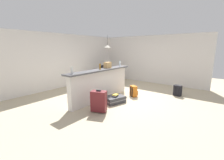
{
  "coord_description": "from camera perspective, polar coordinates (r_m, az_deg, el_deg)",
  "views": [
    {
      "loc": [
        -4.69,
        -3.2,
        1.84
      ],
      "look_at": [
        -0.26,
        0.22,
        0.66
      ],
      "focal_mm": 24.26,
      "sensor_mm": 36.0,
      "label": 1
    }
  ],
  "objects": [
    {
      "name": "ground_plane",
      "position": [
        5.98,
        3.21,
        -6.29
      ],
      "size": [
        13.0,
        13.0,
        0.05
      ],
      "primitive_type": "cube",
      "color": "#BCAD8E"
    },
    {
      "name": "wall_back",
      "position": [
        7.84,
        -15.52,
        7.16
      ],
      "size": [
        6.6,
        0.1,
        2.5
      ],
      "primitive_type": "cube",
      "color": "silver",
      "rests_on": "ground_plane"
    },
    {
      "name": "wall_right",
      "position": [
        8.52,
        13.42,
        7.61
      ],
      "size": [
        0.1,
        6.0,
        2.5
      ],
      "primitive_type": "cube",
      "color": "silver",
      "rests_on": "ground_plane"
    },
    {
      "name": "partition_half_wall",
      "position": [
        5.49,
        -4.1,
        -1.94
      ],
      "size": [
        2.8,
        0.2,
        1.06
      ],
      "primitive_type": "cube",
      "color": "silver",
      "rests_on": "ground_plane"
    },
    {
      "name": "bar_countertop",
      "position": [
        5.38,
        -4.18,
        3.8
      ],
      "size": [
        2.96,
        0.4,
        0.05
      ],
      "primitive_type": "cube",
      "color": "#4C4C51",
      "rests_on": "partition_half_wall"
    },
    {
      "name": "bottle_white",
      "position": [
        4.55,
        -14.86,
        3.53
      ],
      "size": [
        0.07,
        0.07,
        0.2
      ],
      "primitive_type": "cylinder",
      "color": "silver",
      "rests_on": "bar_countertop"
    },
    {
      "name": "bottle_amber",
      "position": [
        5.35,
        -4.54,
        5.09
      ],
      "size": [
        0.06,
        0.06,
        0.2
      ],
      "primitive_type": "cylinder",
      "color": "#9E661E",
      "rests_on": "bar_countertop"
    },
    {
      "name": "bottle_clear",
      "position": [
        6.32,
        3.0,
        6.19
      ],
      "size": [
        0.07,
        0.07,
        0.21
      ],
      "primitive_type": "cylinder",
      "color": "silver",
      "rests_on": "bar_countertop"
    },
    {
      "name": "grocery_bag",
      "position": [
        5.72,
        -1.69,
        5.66
      ],
      "size": [
        0.26,
        0.18,
        0.22
      ],
      "primitive_type": "cube",
      "color": "tan",
      "rests_on": "bar_countertop"
    },
    {
      "name": "dining_table",
      "position": [
        8.1,
        -1.11,
        3.42
      ],
      "size": [
        1.1,
        0.8,
        0.74
      ],
      "color": "#4C331E",
      "rests_on": "ground_plane"
    },
    {
      "name": "dining_chair_near_partition",
      "position": [
        7.77,
        1.98,
        2.07
      ],
      "size": [
        0.46,
        0.46,
        0.93
      ],
      "color": "black",
      "rests_on": "ground_plane"
    },
    {
      "name": "dining_chair_far_side",
      "position": [
        8.53,
        -3.81,
        2.94
      ],
      "size": [
        0.44,
        0.44,
        0.93
      ],
      "color": "black",
      "rests_on": "ground_plane"
    },
    {
      "name": "pendant_lamp",
      "position": [
        7.97,
        -1.74,
        12.58
      ],
      "size": [
        0.34,
        0.34,
        0.68
      ],
      "color": "black"
    },
    {
      "name": "suitcase_flat_charcoal",
      "position": [
        5.27,
        0.9,
        -7.27
      ],
      "size": [
        0.89,
        0.67,
        0.22
      ],
      "color": "#38383D",
      "rests_on": "ground_plane"
    },
    {
      "name": "backpack_orange",
      "position": [
        5.94,
        8.14,
        -4.23
      ],
      "size": [
        0.32,
        0.33,
        0.42
      ],
      "color": "orange",
      "rests_on": "ground_plane"
    },
    {
      "name": "suitcase_upright_maroon",
      "position": [
        4.46,
        -5.0,
        -7.94
      ],
      "size": [
        0.39,
        0.5,
        0.67
      ],
      "color": "maroon",
      "rests_on": "ground_plane"
    },
    {
      "name": "backpack_black",
      "position": [
        6.5,
        23.51,
        -3.71
      ],
      "size": [
        0.28,
        0.31,
        0.42
      ],
      "color": "black",
      "rests_on": "ground_plane"
    },
    {
      "name": "book_stack",
      "position": [
        5.21,
        1.22,
        -5.85
      ],
      "size": [
        0.31,
        0.24,
        0.06
      ],
      "color": "black",
      "rests_on": "suitcase_flat_charcoal"
    }
  ]
}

